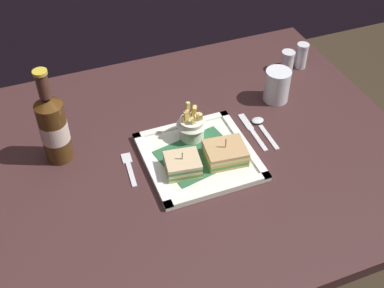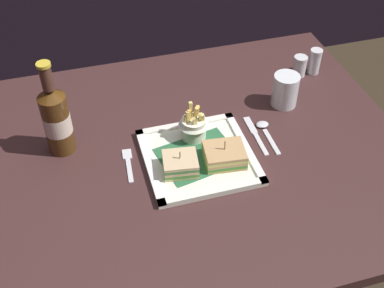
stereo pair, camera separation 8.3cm
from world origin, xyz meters
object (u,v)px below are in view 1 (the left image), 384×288
Objects in this scene: square_plate at (199,157)px; fork at (129,167)px; sandwich_half_right at (225,153)px; dining_table at (186,184)px; beer_bottle at (53,127)px; water_glass at (277,87)px; spoon at (261,125)px; sandwich_half_left at (183,165)px; knife at (252,130)px; salt_shaker at (287,62)px; pepper_shaker at (301,57)px; fries_cup at (192,125)px.

square_plate is 2.26× the size of fork.
sandwich_half_right is 0.90× the size of fork.
dining_table is 0.14m from square_plate.
beer_bottle is 0.64m from water_glass.
spoon is at bearing 31.62° from sandwich_half_right.
beer_bottle is (-0.31, 0.10, 0.23)m from dining_table.
water_glass is 0.14m from spoon.
sandwich_half_left is (-0.06, -0.04, 0.02)m from square_plate.
square_plate is at bearing -164.17° from knife.
water_glass is (0.25, 0.19, 0.01)m from sandwich_half_right.
spoon is at bearing -132.96° from salt_shaker.
water_glass is 0.20m from pepper_shaker.
spoon is at bearing 12.74° from knife.
square_plate is at bearing -146.17° from salt_shaker.
fries_cup is 0.90× the size of fork.
sandwich_half_right is at bearing -40.39° from dining_table.
dining_table is at bearing -175.59° from knife.
water_glass is (0.33, 0.12, 0.17)m from dining_table.
dining_table is at bearing -160.28° from water_glass.
spoon is at bearing 19.20° from sandwich_half_left.
fries_cup is at bearing -10.54° from beer_bottle.
fries_cup is (-0.05, 0.11, 0.02)m from sandwich_half_right.
spoon is at bearing 3.43° from fork.
sandwich_half_right is at bearing -148.38° from spoon.
dining_table is 4.45× the size of beer_bottle.
dining_table is 0.20m from fork.
sandwich_half_left is at bearing -160.80° from spoon.
sandwich_half_left is 0.59× the size of knife.
sandwich_half_left is 0.78× the size of fork.
sandwich_half_right is at bearing 0.00° from sandwich_half_left.
knife is (0.18, 0.05, -0.00)m from square_plate.
fries_cup is 0.35m from beer_bottle.
fork is (-0.15, -0.00, 0.13)m from dining_table.
sandwich_half_right is at bearing -142.80° from water_glass.
knife is at bearing -9.76° from beer_bottle.
water_glass is 0.61× the size of knife.
fries_cup is (0.07, 0.11, 0.02)m from sandwich_half_left.
water_glass reaches higher than spoon.
water_glass is 0.72× the size of spoon.
sandwich_half_left is 1.16× the size of pepper_shaker.
sandwich_half_right is 1.13× the size of water_glass.
salt_shaker is (0.74, 0.14, -0.07)m from beer_bottle.
water_glass is 0.17m from knife.
sandwich_half_left is 0.25m from knife.
beer_bottle reaches higher than pepper_shaker.
fork is (-0.23, 0.07, -0.03)m from sandwich_half_right.
knife is at bearing 4.41° from dining_table.
sandwich_half_left is at bearing -121.30° from fries_cup.
square_plate is at bearing -54.71° from dining_table.
square_plate reaches higher than dining_table.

